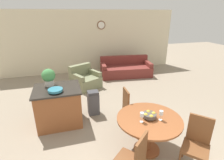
# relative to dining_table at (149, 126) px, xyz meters

# --- Properties ---
(wall_back) EXTENTS (8.00, 0.09, 2.70)m
(wall_back) POSITION_rel_dining_table_xyz_m (-0.16, 5.40, 0.78)
(wall_back) COLOR beige
(wall_back) RESTS_ON ground_plane
(dining_table) EXTENTS (1.21, 1.21, 0.74)m
(dining_table) POSITION_rel_dining_table_xyz_m (0.00, 0.00, 0.00)
(dining_table) COLOR brown
(dining_table) RESTS_ON ground_plane
(dining_chair_near_left) EXTENTS (0.59, 0.59, 0.97)m
(dining_chair_near_left) POSITION_rel_dining_table_xyz_m (-0.57, -0.62, -0.05)
(dining_chair_near_left) COLOR brown
(dining_chair_near_left) RESTS_ON ground_plane
(dining_chair_near_right) EXTENTS (0.59, 0.59, 0.97)m
(dining_chair_near_right) POSITION_rel_dining_table_xyz_m (0.62, -0.57, -0.05)
(dining_chair_near_right) COLOR brown
(dining_chair_near_right) RESTS_ON ground_plane
(dining_chair_far_side) EXTENTS (0.44, 0.44, 0.97)m
(dining_chair_far_side) POSITION_rel_dining_table_xyz_m (-0.03, 0.84, -0.05)
(dining_chair_far_side) COLOR brown
(dining_chair_far_side) RESTS_ON ground_plane
(fruit_bowl) EXTENTS (0.25, 0.25, 0.12)m
(fruit_bowl) POSITION_rel_dining_table_xyz_m (0.00, -0.00, 0.24)
(fruit_bowl) COLOR #4C4742
(fruit_bowl) RESTS_ON dining_table
(wine_glass_left) EXTENTS (0.07, 0.07, 0.19)m
(wine_glass_left) POSITION_rel_dining_table_xyz_m (-0.19, -0.06, 0.31)
(wine_glass_left) COLOR silver
(wine_glass_left) RESTS_ON dining_table
(wine_glass_right) EXTENTS (0.07, 0.07, 0.19)m
(wine_glass_right) POSITION_rel_dining_table_xyz_m (0.17, -0.11, 0.31)
(wine_glass_right) COLOR silver
(wine_glass_right) RESTS_ON dining_table
(kitchen_island) EXTENTS (1.07, 0.89, 0.93)m
(kitchen_island) POSITION_rel_dining_table_xyz_m (-1.63, 1.46, -0.11)
(kitchen_island) COLOR brown
(kitchen_island) RESTS_ON ground_plane
(teal_bowl) EXTENTS (0.32, 0.32, 0.08)m
(teal_bowl) POSITION_rel_dining_table_xyz_m (-1.65, 1.25, 0.41)
(teal_bowl) COLOR teal
(teal_bowl) RESTS_ON kitchen_island
(potted_plant) EXTENTS (0.31, 0.31, 0.41)m
(potted_plant) POSITION_rel_dining_table_xyz_m (-1.79, 1.68, 0.58)
(potted_plant) COLOR beige
(potted_plant) RESTS_ON kitchen_island
(trash_bin) EXTENTS (0.29, 0.25, 0.66)m
(trash_bin) POSITION_rel_dining_table_xyz_m (-0.76, 1.64, -0.25)
(trash_bin) COLOR #47474C
(trash_bin) RESTS_ON ground_plane
(couch) EXTENTS (2.22, 1.23, 0.79)m
(couch) POSITION_rel_dining_table_xyz_m (1.16, 4.33, -0.30)
(couch) COLOR maroon
(couch) RESTS_ON ground_plane
(armchair) EXTENTS (1.17, 1.17, 0.79)m
(armchair) POSITION_rel_dining_table_xyz_m (-0.71, 3.54, -0.30)
(armchair) COLOR #7A7F5B
(armchair) RESTS_ON ground_plane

